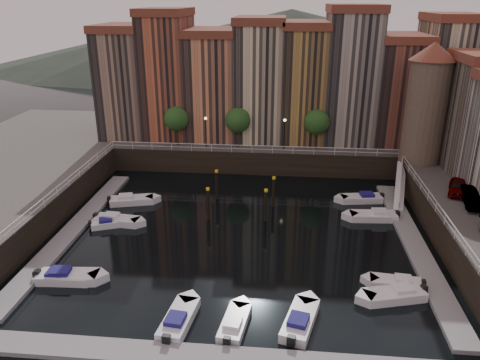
# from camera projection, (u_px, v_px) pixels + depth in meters

# --- Properties ---
(ground) EXTENTS (200.00, 200.00, 0.00)m
(ground) POSITION_uv_depth(u_px,v_px,m) (239.00, 233.00, 45.17)
(ground) COLOR black
(ground) RESTS_ON ground
(quay_far) EXTENTS (80.00, 20.00, 3.00)m
(quay_far) POSITION_uv_depth(u_px,v_px,m) (257.00, 141.00, 68.71)
(quay_far) COLOR black
(quay_far) RESTS_ON ground
(dock_left) EXTENTS (2.00, 28.00, 0.35)m
(dock_left) POSITION_uv_depth(u_px,v_px,m) (74.00, 229.00, 45.65)
(dock_left) COLOR gray
(dock_left) RESTS_ON ground
(dock_right) EXTENTS (2.00, 28.00, 0.35)m
(dock_right) POSITION_uv_depth(u_px,v_px,m) (414.00, 245.00, 42.71)
(dock_right) COLOR gray
(dock_right) RESTS_ON ground
(dock_near) EXTENTS (30.00, 2.00, 0.35)m
(dock_near) POSITION_uv_depth(u_px,v_px,m) (213.00, 358.00, 29.35)
(dock_near) COLOR gray
(dock_near) RESTS_ON ground
(mountains) EXTENTS (145.00, 100.00, 18.00)m
(mountains) POSITION_uv_depth(u_px,v_px,m) (280.00, 44.00, 144.05)
(mountains) COLOR #2D382D
(mountains) RESTS_ON ground
(far_terrace) EXTENTS (48.70, 10.30, 17.50)m
(far_terrace) POSITION_uv_depth(u_px,v_px,m) (281.00, 80.00, 62.65)
(far_terrace) COLOR #8B6E59
(far_terrace) RESTS_ON quay_far
(corner_tower) EXTENTS (5.20, 5.20, 13.80)m
(corner_tower) POSITION_uv_depth(u_px,v_px,m) (427.00, 102.00, 53.07)
(corner_tower) COLOR #6B5B4C
(corner_tower) RESTS_ON quay_right
(promenade_trees) EXTENTS (21.20, 3.20, 5.20)m
(promenade_trees) POSITION_uv_depth(u_px,v_px,m) (243.00, 120.00, 59.75)
(promenade_trees) COLOR black
(promenade_trees) RESTS_ON quay_far
(street_lamps) EXTENTS (10.36, 0.36, 4.18)m
(street_lamps) POSITION_uv_depth(u_px,v_px,m) (245.00, 128.00, 59.05)
(street_lamps) COLOR black
(street_lamps) RESTS_ON quay_far
(railings) EXTENTS (36.08, 34.04, 0.52)m
(railings) POSITION_uv_depth(u_px,v_px,m) (244.00, 179.00, 48.31)
(railings) COLOR white
(railings) RESTS_ON ground
(gangway) EXTENTS (2.78, 8.32, 3.73)m
(gangway) POSITION_uv_depth(u_px,v_px,m) (400.00, 183.00, 52.19)
(gangway) COLOR white
(gangway) RESTS_ON ground
(mooring_pilings) EXTENTS (6.89, 5.53, 3.78)m
(mooring_pilings) POSITION_uv_depth(u_px,v_px,m) (241.00, 197.00, 49.31)
(mooring_pilings) COLOR black
(mooring_pilings) RESTS_ON ground
(boat_left_0) EXTENTS (5.10, 2.21, 1.15)m
(boat_left_0) POSITION_uv_depth(u_px,v_px,m) (67.00, 277.00, 37.49)
(boat_left_0) COLOR white
(boat_left_0) RESTS_ON ground
(boat_left_1) EXTENTS (4.62, 1.84, 1.05)m
(boat_left_1) POSITION_uv_depth(u_px,v_px,m) (62.00, 278.00, 37.41)
(boat_left_1) COLOR white
(boat_left_1) RESTS_ON ground
(boat_left_2) EXTENTS (4.17, 2.82, 0.94)m
(boat_left_2) POSITION_uv_depth(u_px,v_px,m) (110.00, 223.00, 46.54)
(boat_left_2) COLOR white
(boat_left_2) RESTS_ON ground
(boat_left_3) EXTENTS (4.85, 2.20, 1.09)m
(boat_left_3) POSITION_uv_depth(u_px,v_px,m) (116.00, 220.00, 47.02)
(boat_left_3) COLOR white
(boat_left_3) RESTS_ON ground
(boat_left_4) EXTENTS (5.06, 2.92, 1.13)m
(boat_left_4) POSITION_uv_depth(u_px,v_px,m) (131.00, 200.00, 51.61)
(boat_left_4) COLOR white
(boat_left_4) RESTS_ON ground
(boat_right_0) EXTENTS (4.98, 2.92, 1.12)m
(boat_right_0) POSITION_uv_depth(u_px,v_px,m) (396.00, 295.00, 35.22)
(boat_right_0) COLOR white
(boat_right_0) RESTS_ON ground
(boat_right_1) EXTENTS (4.28, 1.95, 0.97)m
(boat_right_1) POSITION_uv_depth(u_px,v_px,m) (397.00, 283.00, 36.79)
(boat_right_1) COLOR white
(boat_right_1) RESTS_ON ground
(boat_right_3) EXTENTS (5.06, 2.12, 1.15)m
(boat_right_3) POSITION_uv_depth(u_px,v_px,m) (374.00, 216.00, 47.86)
(boat_right_3) COLOR white
(boat_right_3) RESTS_ON ground
(boat_right_4) EXTENTS (4.88, 2.42, 1.09)m
(boat_right_4) POSITION_uv_depth(u_px,v_px,m) (362.00, 198.00, 52.12)
(boat_right_4) COLOR white
(boat_right_4) RESTS_ON ground
(boat_near_1) EXTENTS (2.30, 4.97, 1.12)m
(boat_near_1) POSITION_uv_depth(u_px,v_px,m) (178.00, 320.00, 32.45)
(boat_near_1) COLOR white
(boat_near_1) RESTS_ON ground
(boat_near_2) EXTENTS (2.12, 4.47, 1.00)m
(boat_near_2) POSITION_uv_depth(u_px,v_px,m) (234.00, 324.00, 32.16)
(boat_near_2) COLOR white
(boat_near_2) RESTS_ON ground
(boat_near_3) EXTENTS (2.97, 5.16, 1.16)m
(boat_near_3) POSITION_uv_depth(u_px,v_px,m) (300.00, 321.00, 32.31)
(boat_near_3) COLOR white
(boat_near_3) RESTS_ON ground
(car_a) EXTENTS (2.94, 4.47, 1.42)m
(car_a) POSITION_uv_depth(u_px,v_px,m) (458.00, 188.00, 46.23)
(car_a) COLOR gray
(car_a) RESTS_ON quay_right
(car_b) EXTENTS (2.34, 5.01, 1.59)m
(car_b) POSITION_uv_depth(u_px,v_px,m) (473.00, 198.00, 43.70)
(car_b) COLOR gray
(car_b) RESTS_ON quay_right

